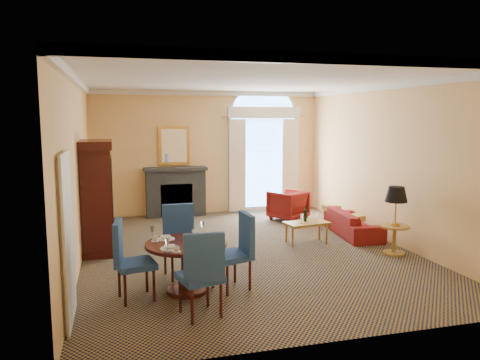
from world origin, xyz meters
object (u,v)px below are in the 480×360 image
object	(u,v)px
sofa	(353,223)
side_table	(396,211)
dining_table	(186,255)
coffee_table	(307,223)
armchair	(288,205)
armoire	(97,199)

from	to	relation	value
sofa	side_table	size ratio (longest dim) A/B	1.45
dining_table	sofa	xyz separation A→B (m)	(3.97, 2.39, -0.29)
sofa	coffee_table	world-z (taller)	coffee_table
sofa	coffee_table	xyz separation A→B (m)	(-1.23, -0.37, 0.15)
sofa	dining_table	bearing A→B (deg)	127.13
sofa	armchair	size ratio (longest dim) A/B	2.24
armoire	coffee_table	xyz separation A→B (m)	(4.04, -0.47, -0.61)
armchair	side_table	xyz separation A→B (m)	(0.87, -3.27, 0.45)
sofa	coffee_table	size ratio (longest dim) A/B	1.94
armoire	armchair	xyz separation A→B (m)	(4.45, 1.69, -0.65)
dining_table	sofa	bearing A→B (deg)	31.09
coffee_table	sofa	bearing A→B (deg)	7.07
dining_table	side_table	size ratio (longest dim) A/B	0.95
side_table	sofa	bearing A→B (deg)	91.94
side_table	armchair	bearing A→B (deg)	104.86
dining_table	side_table	xyz separation A→B (m)	(4.02, 0.92, 0.26)
armchair	coffee_table	world-z (taller)	coffee_table
coffee_table	dining_table	bearing A→B (deg)	-152.89
armoire	dining_table	xyz separation A→B (m)	(1.30, -2.50, -0.46)
sofa	armchair	bearing A→B (deg)	30.53
sofa	side_table	xyz separation A→B (m)	(0.05, -1.48, 0.55)
armoire	coffee_table	world-z (taller)	armoire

